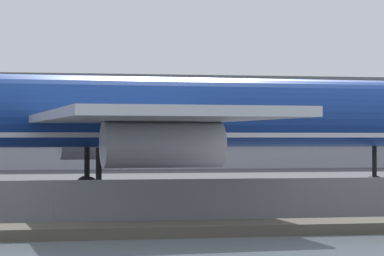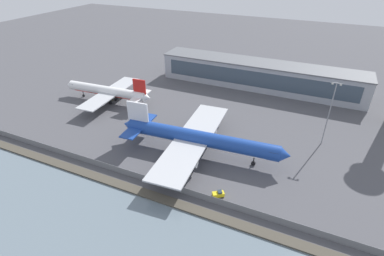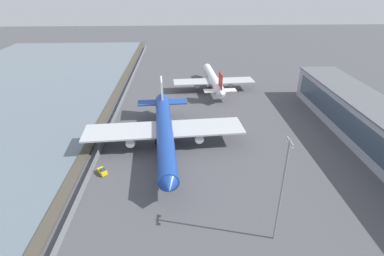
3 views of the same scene
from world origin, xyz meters
TOP-DOWN VIEW (x-y plane):
  - ground_plane at (0.00, 0.00)m, footprint 500.00×500.00m
  - shoreline_seawall at (0.00, -20.50)m, footprint 320.00×3.00m
  - perimeter_fence at (0.00, -16.00)m, footprint 280.00×0.10m
  - cargo_jet_blue at (6.09, 3.39)m, footprint 56.91×49.44m
  - passenger_jet_white_red at (-46.02, 23.85)m, footprint 43.38×37.22m
  - baggage_tug at (19.52, -12.98)m, footprint 3.53×3.18m
  - ops_van at (-49.72, 26.06)m, footprint 5.58×4.28m
  - terminal_building at (11.07, 67.64)m, footprint 97.57×15.20m
  - apron_light_mast_apron_west at (43.44, 26.68)m, footprint 3.20×0.40m

SIDE VIEW (x-z plane):
  - ground_plane at x=0.00m, z-range 0.00..0.00m
  - shoreline_seawall at x=0.00m, z-range 0.00..0.50m
  - baggage_tug at x=19.52m, z-range -0.09..1.71m
  - perimeter_fence at x=0.00m, z-range 0.00..2.23m
  - ops_van at x=-49.72m, z-range 0.04..2.52m
  - passenger_jet_white_red at x=-46.02m, z-range -1.51..11.22m
  - cargo_jet_blue at x=6.09m, z-range -1.82..13.50m
  - terminal_building at x=11.07m, z-range 0.01..12.69m
  - apron_light_mast_apron_west at x=43.44m, z-range 1.30..24.24m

